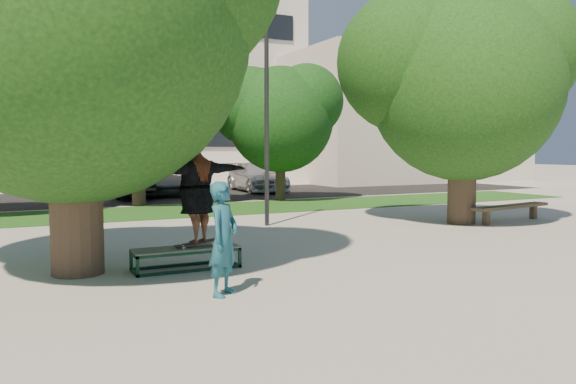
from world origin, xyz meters
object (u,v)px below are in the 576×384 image
tree_right (460,74)px  car_silver_b (257,177)px  lamppost (267,108)px  bystander (224,239)px  grind_box (186,258)px  car_grey (155,181)px  car_dark (133,180)px  tree_left (64,1)px  bench (511,208)px

tree_right → car_silver_b: size_ratio=1.36×
lamppost → bystander: (-3.50, -6.35, -2.35)m
tree_right → grind_box: (-8.42, -2.53, -3.90)m
tree_right → car_grey: bearing=111.5°
grind_box → car_grey: (3.13, 15.94, 0.46)m
lamppost → grind_box: size_ratio=3.39×
bystander → car_dark: bystander is taller
tree_left → lamppost: bearing=36.4°
bystander → car_silver_b: (8.10, 17.85, -0.11)m
tree_right → bystander: bearing=-152.2°
bench → car_dark: bearing=111.9°
tree_left → bystander: bearing=-53.8°
tree_left → bench: size_ratio=2.25×
bystander → grind_box: bearing=47.0°
tree_left → car_silver_b: (9.89, 15.41, -3.73)m
lamppost → bystander: lamppost is taller
tree_left → car_grey: size_ratio=1.52×
lamppost → car_grey: (-0.37, 11.50, -2.50)m
car_dark → lamppost: bearing=-75.0°
car_grey → car_silver_b: size_ratio=0.98×
lamppost → tree_right: bearing=-21.3°
tree_right → grind_box: size_ratio=3.62×
lamppost → car_grey: lamppost is taller
lamppost → bystander: bearing=-118.9°
lamppost → car_silver_b: bearing=68.2°
lamppost → bench: lamppost is taller
tree_left → tree_right: 10.41m
bench → car_dark: (-8.01, 13.05, 0.32)m
bystander → car_grey: bystander is taller
grind_box → car_dark: size_ratio=0.41×
car_silver_b → bystander: bearing=-112.0°
bystander → bench: (10.01, 3.99, -0.40)m
tree_left → lamppost: 6.70m
car_dark → tree_left: bearing=-97.5°
bystander → car_silver_b: 19.60m
car_dark → car_silver_b: car_dark is taller
grind_box → car_grey: 16.25m
bench → lamppost: bearing=150.5°
tree_right → tree_left: bearing=-169.0°
bystander → car_dark: size_ratio=0.37×
bystander → bench: size_ratio=0.51×
tree_right → car_dark: bearing=117.0°
car_grey → car_silver_b: 4.97m
lamppost → grind_box: (-3.50, -4.44, -2.96)m
lamppost → car_silver_b: lamppost is taller
bystander → bench: bearing=-21.2°
tree_right → bench: size_ratio=2.06×
grind_box → bench: size_ratio=0.57×
tree_left → lamppost: tree_left is taller
car_dark → car_grey: 1.39m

